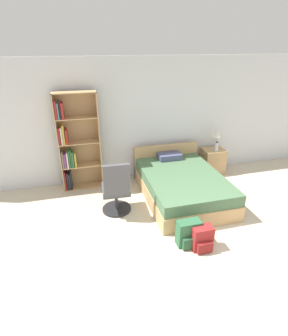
{
  "coord_description": "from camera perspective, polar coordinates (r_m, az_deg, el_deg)",
  "views": [
    {
      "loc": [
        -1.47,
        -2.15,
        2.8
      ],
      "look_at": [
        -0.4,
        1.98,
        0.77
      ],
      "focal_mm": 28.0,
      "sensor_mm": 36.0,
      "label": 1
    }
  ],
  "objects": [
    {
      "name": "wall_back",
      "position": [
        5.78,
        0.71,
        10.37
      ],
      "size": [
        9.0,
        0.06,
        2.6
      ],
      "color": "silver",
      "rests_on": "ground_plane"
    },
    {
      "name": "office_chair",
      "position": [
        4.64,
        -6.06,
        -4.91
      ],
      "size": [
        0.53,
        0.59,
        1.05
      ],
      "color": "#232326",
      "rests_on": "ground_plane"
    },
    {
      "name": "nightstand",
      "position": [
        6.42,
        14.68,
        1.55
      ],
      "size": [
        0.5,
        0.45,
        0.58
      ],
      "color": "tan",
      "rests_on": "ground_plane"
    },
    {
      "name": "backpack_red",
      "position": [
        4.12,
        12.54,
        -14.8
      ],
      "size": [
        0.31,
        0.24,
        0.38
      ],
      "color": "maroon",
      "rests_on": "ground_plane"
    },
    {
      "name": "table_lamp",
      "position": [
        6.19,
        15.61,
        7.09
      ],
      "size": [
        0.21,
        0.21,
        0.47
      ],
      "color": "#B2B2B7",
      "rests_on": "nightstand"
    },
    {
      "name": "ground_plane",
      "position": [
        3.83,
        14.48,
        -22.67
      ],
      "size": [
        14.0,
        14.0,
        0.0
      ],
      "primitive_type": "plane",
      "color": "beige"
    },
    {
      "name": "water_bottle",
      "position": [
        6.19,
        15.53,
        4.52
      ],
      "size": [
        0.07,
        0.07,
        0.22
      ],
      "color": "silver",
      "rests_on": "nightstand"
    },
    {
      "name": "backpack_green",
      "position": [
        4.15,
        9.72,
        -13.92
      ],
      "size": [
        0.36,
        0.25,
        0.42
      ],
      "color": "#2D603D",
      "rests_on": "ground_plane"
    },
    {
      "name": "bookshelf",
      "position": [
        5.46,
        -14.92,
        4.9
      ],
      "size": [
        0.82,
        0.28,
        2.01
      ],
      "color": "tan",
      "rests_on": "ground_plane"
    },
    {
      "name": "bed",
      "position": [
        5.29,
        8.04,
        -3.49
      ],
      "size": [
        1.46,
        2.08,
        0.77
      ],
      "color": "tan",
      "rests_on": "ground_plane"
    }
  ]
}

